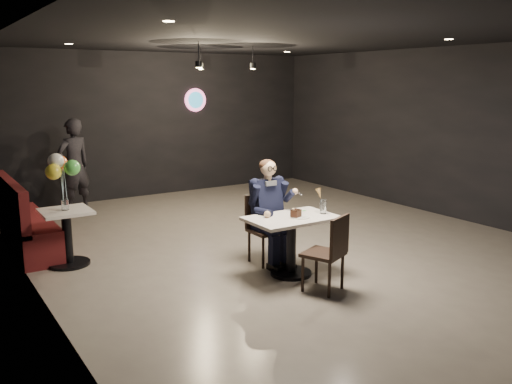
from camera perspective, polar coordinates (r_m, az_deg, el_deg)
floor at (r=8.17m, az=2.92°, el=-5.49°), size 9.00×9.00×0.00m
wall_sign at (r=12.08m, az=-6.41°, el=9.61°), size 0.50×0.06×0.50m
pendant_lights at (r=9.52m, az=-4.15°, el=14.45°), size 1.40×1.20×0.36m
main_table at (r=6.82m, az=3.73°, el=-5.68°), size 1.10×0.70×0.75m
chair_far at (r=7.22m, az=1.15°, el=-3.96°), size 0.42×0.46×0.92m
chair_near at (r=6.33m, az=7.09°, el=-6.31°), size 0.57×0.59×0.92m
seated_man at (r=7.16m, az=1.15°, el=-1.96°), size 0.60×0.80×1.44m
dessert_plate at (r=6.69m, az=4.71°, el=-2.64°), size 0.22×0.22×0.01m
cake_slice at (r=6.66m, az=4.23°, el=-2.27°), size 0.14×0.13×0.08m
mint_leaf at (r=6.65m, az=5.09°, el=-1.96°), size 0.06×0.04×0.01m
sundae_glass at (r=6.90m, az=7.08°, el=-1.54°), size 0.08×0.08×0.18m
wafer_cone at (r=6.89m, az=6.69°, el=-0.17°), size 0.09×0.09×0.14m
booth_bench at (r=8.43m, az=-22.90°, el=-2.19°), size 0.52×2.09×1.04m
side_table at (r=7.57m, az=-19.24°, el=-4.46°), size 0.62×0.62×0.78m
balloon_vase at (r=7.47m, az=-19.46°, el=-1.28°), size 0.09×0.09×0.14m
balloon_bunch at (r=7.40m, az=-19.66°, el=1.64°), size 0.37×0.37×0.61m
passerby at (r=10.54m, az=-18.60°, el=2.63°), size 0.73×0.59×1.74m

